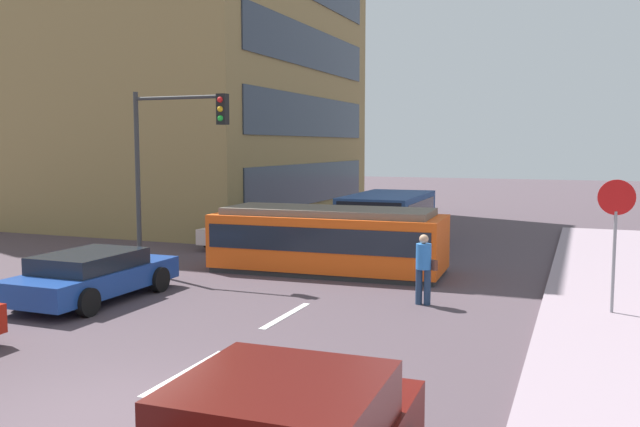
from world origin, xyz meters
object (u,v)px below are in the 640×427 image
at_px(parked_sedan_mid, 93,275).
at_px(stop_sign, 616,218).
at_px(streetcar_tram, 328,239).
at_px(parked_sedan_far, 249,228).
at_px(traffic_light_mast, 171,147).
at_px(city_bus, 388,217).
at_px(pedestrian_crossing, 424,265).

bearing_deg(parked_sedan_mid, stop_sign, 13.18).
height_order(streetcar_tram, parked_sedan_mid, streetcar_tram).
relative_size(streetcar_tram, parked_sedan_far, 1.53).
bearing_deg(traffic_light_mast, parked_sedan_mid, -90.11).
bearing_deg(city_bus, streetcar_tram, -92.81).
bearing_deg(streetcar_tram, parked_sedan_mid, -125.94).
bearing_deg(traffic_light_mast, city_bus, 60.70).
distance_m(streetcar_tram, city_bus, 5.50).
bearing_deg(pedestrian_crossing, streetcar_tram, 139.73).
relative_size(parked_sedan_far, traffic_light_mast, 0.85).
bearing_deg(streetcar_tram, stop_sign, -20.03).
bearing_deg(parked_sedan_mid, streetcar_tram, 54.06).
height_order(pedestrian_crossing, parked_sedan_mid, pedestrian_crossing).
xyz_separation_m(city_bus, parked_sedan_far, (-4.98, -1.53, -0.48)).
relative_size(city_bus, stop_sign, 1.85).
distance_m(parked_sedan_mid, parked_sedan_far, 9.50).
xyz_separation_m(streetcar_tram, city_bus, (0.27, 5.50, 0.12)).
distance_m(parked_sedan_far, traffic_light_mast, 6.83).
relative_size(city_bus, traffic_light_mast, 1.01).
relative_size(streetcar_tram, pedestrian_crossing, 4.13).
height_order(city_bus, traffic_light_mast, traffic_light_mast).
distance_m(pedestrian_crossing, parked_sedan_mid, 7.95).
distance_m(city_bus, traffic_light_mast, 9.07).
xyz_separation_m(city_bus, pedestrian_crossing, (3.28, -8.50, -0.17)).
distance_m(streetcar_tram, parked_sedan_far, 6.17).
bearing_deg(pedestrian_crossing, city_bus, 111.10).
xyz_separation_m(streetcar_tram, traffic_light_mast, (-3.99, -2.09, 2.72)).
distance_m(pedestrian_crossing, stop_sign, 4.28).
relative_size(streetcar_tram, stop_sign, 2.39).
height_order(streetcar_tram, parked_sedan_far, streetcar_tram).
bearing_deg(streetcar_tram, pedestrian_crossing, -40.27).
relative_size(parked_sedan_far, stop_sign, 1.57).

